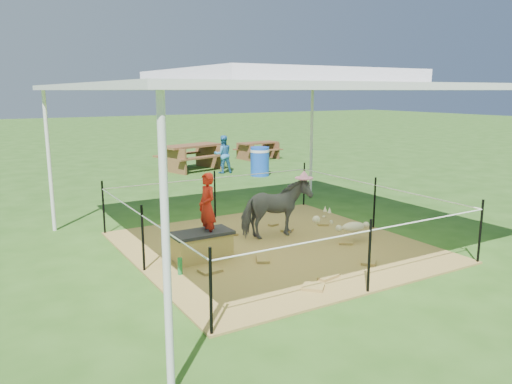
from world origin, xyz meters
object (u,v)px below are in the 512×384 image
straw_bale (202,247)px  green_bottle (180,266)px  distant_person (223,154)px  picnic_table_near (191,157)px  woman (207,200)px  foal (353,225)px  trash_barrel (260,161)px  pony (276,209)px  picnic_table_far (258,151)px

straw_bale → green_bottle: (-0.55, -0.45, -0.07)m
distant_person → picnic_table_near: bearing=-50.2°
woman → distant_person: bearing=151.0°
woman → foal: size_ratio=1.02×
green_bottle → trash_barrel: size_ratio=0.27×
foal → picnic_table_near: bearing=92.8°
woman → green_bottle: woman is taller
straw_bale → pony: bearing=13.8°
woman → picnic_table_far: size_ratio=0.67×
trash_barrel → picnic_table_far: trash_barrel is taller
straw_bale → distant_person: bearing=60.7°
trash_barrel → picnic_table_near: trash_barrel is taller
foal → picnic_table_near: picnic_table_near is taller
pony → picnic_table_far: size_ratio=0.78×
green_bottle → distant_person: 9.07m
foal → distant_person: (1.46, 7.81, 0.29)m
woman → green_bottle: (-0.65, -0.45, -0.79)m
green_bottle → distant_person: (4.65, 7.77, 0.45)m
pony → distant_person: (2.49, 6.92, 0.06)m
foal → picnic_table_far: size_ratio=0.66×
trash_barrel → picnic_table_far: bearing=59.9°
pony → picnic_table_near: (1.87, 8.02, -0.13)m
straw_bale → trash_barrel: 7.94m
woman → distant_person: size_ratio=0.87×
picnic_table_far → distant_person: (-2.67, -2.30, 0.28)m
trash_barrel → foal: bearing=-108.0°
pony → picnic_table_near: bearing=-9.4°
foal → trash_barrel: trash_barrel is taller
straw_bale → picnic_table_near: bearing=67.5°
green_bottle → foal: (3.19, -0.03, 0.16)m
green_bottle → picnic_table_near: picnic_table_near is taller
woman → trash_barrel: bearing=142.6°
pony → trash_barrel: 6.72m
picnic_table_near → woman: bearing=-127.3°
green_bottle → picnic_table_far: picnic_table_far is taller
picnic_table_near → picnic_table_far: bearing=4.8°
foal → distant_person: bearing=87.7°
straw_bale → foal: bearing=-10.4°
picnic_table_near → straw_bale: bearing=-127.8°
trash_barrel → distant_person: distant_person is taller
straw_bale → trash_barrel: (4.84, 6.29, 0.22)m
green_bottle → picnic_table_near: bearing=65.5°
woman → pony: woman is taller
picnic_table_near → trash_barrel: bearing=-72.8°
pony → picnic_table_far: bearing=-25.5°
pony → distant_person: bearing=-16.0°
pony → picnic_table_far: (5.16, 9.22, -0.22)m
green_bottle → picnic_table_near: size_ratio=0.12×
pony → straw_bale: bearing=107.6°
green_bottle → foal: size_ratio=0.24×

